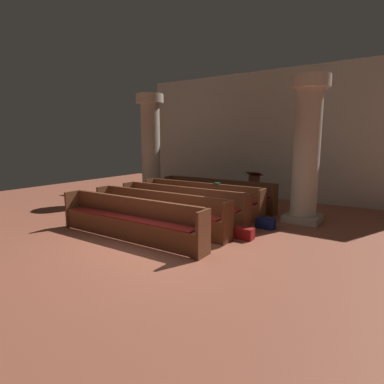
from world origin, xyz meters
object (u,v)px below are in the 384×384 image
object	(u,v)px
lectern	(254,190)
kneeler_box_red	(244,233)
hymn_book	(217,183)
pew_row_2	(181,203)
kneeler_box_navy	(266,223)
pillar_aisle_side	(307,148)
pew_row_4	(129,218)
pew_row_1	(200,197)
pillar_far_side	(151,146)
pew_row_3	(158,209)
pew_row_0	(216,193)

from	to	relation	value
lectern	kneeler_box_red	bearing A→B (deg)	-70.26
hymn_book	lectern	bearing A→B (deg)	81.48
pew_row_2	hymn_book	distance (m)	1.30
kneeler_box_navy	kneeler_box_red	size ratio (longest dim) A/B	1.06
pillar_aisle_side	kneeler_box_navy	xyz separation A→B (m)	(-0.58, -1.13, -1.78)
lectern	hymn_book	size ratio (longest dim) A/B	4.99
pew_row_4	kneeler_box_red	world-z (taller)	pew_row_4
pew_row_1	hymn_book	bearing A→B (deg)	23.21
pillar_aisle_side	lectern	distance (m)	2.85
pew_row_1	lectern	world-z (taller)	lectern
pew_row_2	pillar_far_side	size ratio (longest dim) A/B	1.04
lectern	pew_row_3	bearing A→B (deg)	-100.40
pew_row_1	pillar_far_side	size ratio (longest dim) A/B	1.04
pillar_far_side	hymn_book	distance (m)	3.37
kneeler_box_red	lectern	bearing A→B (deg)	109.74
pew_row_3	hymn_book	world-z (taller)	hymn_book
pew_row_3	kneeler_box_red	xyz separation A→B (m)	(2.05, 0.43, -0.35)
pillar_aisle_side	hymn_book	xyz separation A→B (m)	(-2.27, -0.51, -1.01)
pew_row_0	pew_row_3	world-z (taller)	same
pew_row_2	pew_row_4	bearing A→B (deg)	-90.00
pew_row_2	pillar_aisle_side	bearing A→B (deg)	31.35
pew_row_3	hymn_book	distance (m)	2.19
pew_row_1	lectern	distance (m)	2.29
pew_row_0	pew_row_1	xyz separation A→B (m)	(0.00, -0.95, 0.00)
pillar_far_side	pillar_aisle_side	bearing A→B (deg)	-2.64
pillar_aisle_side	lectern	bearing A→B (deg)	143.60
pew_row_1	pew_row_2	world-z (taller)	same
pew_row_2	kneeler_box_navy	world-z (taller)	pew_row_2
pew_row_1	kneeler_box_navy	size ratio (longest dim) A/B	8.87
pew_row_0	pew_row_4	bearing A→B (deg)	-90.00
pillar_far_side	kneeler_box_navy	bearing A→B (deg)	-16.02
pew_row_3	pew_row_4	bearing A→B (deg)	-90.00
pew_row_0	hymn_book	distance (m)	0.98
kneeler_box_navy	pillar_aisle_side	bearing A→B (deg)	62.96
pew_row_1	kneeler_box_navy	bearing A→B (deg)	-11.30
pew_row_0	pillar_aisle_side	size ratio (longest dim) A/B	1.04
pew_row_2	pillar_far_side	xyz separation A→B (m)	(-2.67, 1.91, 1.43)
pillar_aisle_side	kneeler_box_red	bearing A→B (deg)	-107.03
pew_row_0	pillar_aisle_side	distance (m)	3.08
pew_row_4	lectern	distance (m)	5.07
pillar_far_side	kneeler_box_red	xyz separation A→B (m)	(4.72, -2.43, -1.78)
pew_row_1	pew_row_4	size ratio (longest dim) A/B	1.00
pew_row_3	pew_row_4	world-z (taller)	same
pillar_far_side	kneeler_box_red	world-z (taller)	pillar_far_side
lectern	kneeler_box_navy	world-z (taller)	lectern
lectern	pew_row_2	bearing A→B (deg)	-103.48
pew_row_0	pew_row_4	world-z (taller)	same
pew_row_3	kneeler_box_red	bearing A→B (deg)	11.75
pillar_far_side	pew_row_1	bearing A→B (deg)	-19.65
pillar_aisle_side	pew_row_3	bearing A→B (deg)	-136.19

